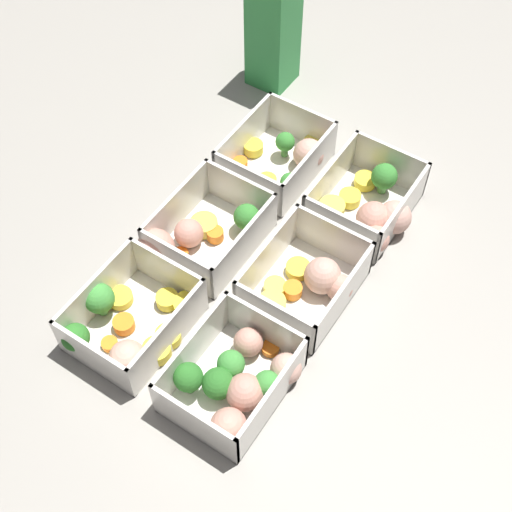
# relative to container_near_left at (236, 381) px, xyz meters

# --- Properties ---
(ground_plane) EXTENTS (4.00, 4.00, 0.00)m
(ground_plane) POSITION_rel_container_near_left_xyz_m (0.17, 0.08, -0.03)
(ground_plane) COLOR gray
(container_near_left) EXTENTS (0.16, 0.13, 0.07)m
(container_near_left) POSITION_rel_container_near_left_xyz_m (0.00, 0.00, 0.00)
(container_near_left) COLOR silver
(container_near_left) RESTS_ON ground_plane
(container_near_center) EXTENTS (0.15, 0.13, 0.07)m
(container_near_center) POSITION_rel_container_near_left_xyz_m (0.17, 0.00, -0.00)
(container_near_center) COLOR silver
(container_near_center) RESTS_ON ground_plane
(container_near_right) EXTENTS (0.16, 0.14, 0.07)m
(container_near_right) POSITION_rel_container_near_left_xyz_m (0.33, -0.01, -0.00)
(container_near_right) COLOR silver
(container_near_right) RESTS_ON ground_plane
(container_far_left) EXTENTS (0.17, 0.14, 0.07)m
(container_far_left) POSITION_rel_container_near_left_xyz_m (-0.01, 0.16, -0.00)
(container_far_left) COLOR silver
(container_far_left) RESTS_ON ground_plane
(container_far_center) EXTENTS (0.18, 0.14, 0.07)m
(container_far_center) POSITION_rel_container_near_left_xyz_m (0.15, 0.17, -0.00)
(container_far_center) COLOR silver
(container_far_center) RESTS_ON ground_plane
(container_far_right) EXTENTS (0.16, 0.13, 0.07)m
(container_far_right) POSITION_rel_container_near_left_xyz_m (0.34, 0.15, -0.00)
(container_far_right) COLOR silver
(container_far_right) RESTS_ON ground_plane
(juice_carton) EXTENTS (0.07, 0.07, 0.20)m
(juice_carton) POSITION_rel_container_near_left_xyz_m (0.50, 0.27, 0.07)
(juice_carton) COLOR green
(juice_carton) RESTS_ON ground_plane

